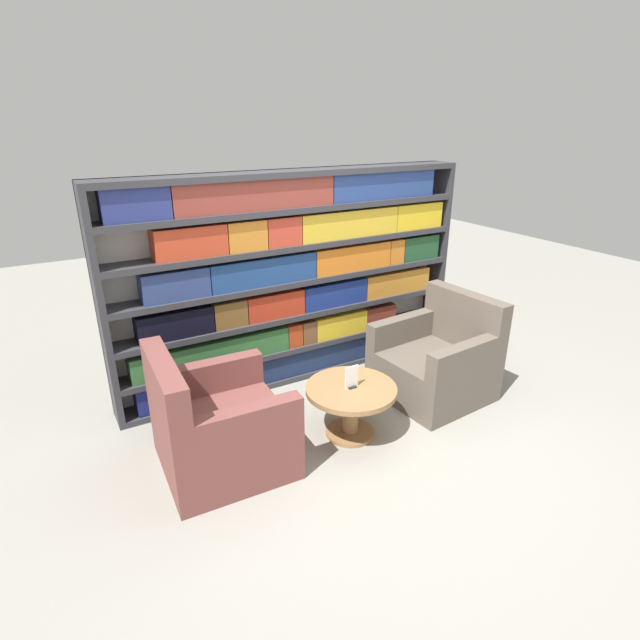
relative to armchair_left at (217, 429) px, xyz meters
The scene contains 6 objects.
ground_plane 1.21m from the armchair_left, 17.72° to the right, with size 14.00×14.00×0.00m, color gray.
bookshelf 1.61m from the armchair_left, 40.55° to the left, with size 3.33×0.30×1.90m.
armchair_left is the anchor object (origin of this frame).
armchair_right 2.01m from the armchair_left, ahead, with size 0.91×0.90×0.89m.
coffee_table 1.02m from the armchair_left, ahead, with size 0.69×0.69×0.42m.
table_sign 1.04m from the armchair_left, ahead, with size 0.11×0.06×0.18m.
Camera 1 is at (-1.96, -2.53, 2.30)m, focal length 28.00 mm.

